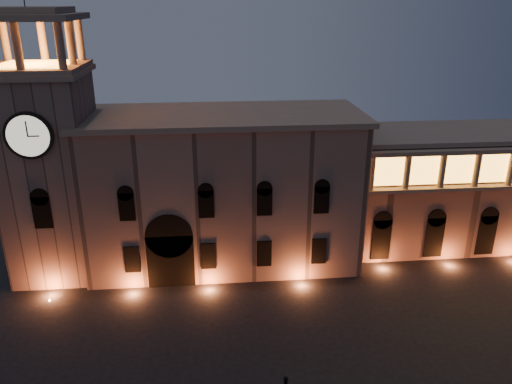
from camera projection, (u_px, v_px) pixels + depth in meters
government_building at (223, 189)px, 56.97m from camera, size 30.80×12.80×17.60m
clock_tower at (50, 166)px, 53.13m from camera, size 9.80×9.80×32.40m
colonnade_wing at (496, 185)px, 62.31m from camera, size 40.60×11.50×14.50m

